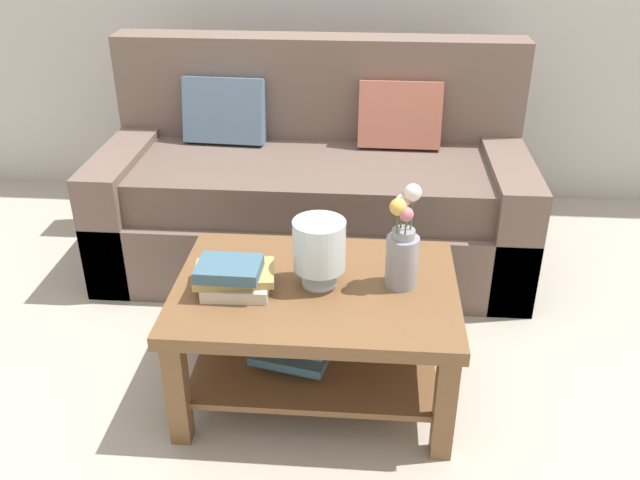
{
  "coord_description": "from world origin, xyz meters",
  "views": [
    {
      "loc": [
        0.18,
        -2.33,
        1.75
      ],
      "look_at": [
        0.0,
        -0.13,
        0.57
      ],
      "focal_mm": 38.35,
      "sensor_mm": 36.0,
      "label": 1
    }
  ],
  "objects_px": {
    "glass_hurricane_vase": "(319,247)",
    "flower_pitcher": "(403,246)",
    "book_stack_main": "(234,276)",
    "couch": "(314,190)",
    "coffee_table": "(315,317)"
  },
  "relations": [
    {
      "from": "glass_hurricane_vase",
      "to": "flower_pitcher",
      "type": "xyz_separation_m",
      "value": [
        0.29,
        0.02,
        0.01
      ]
    },
    {
      "from": "couch",
      "to": "book_stack_main",
      "type": "bearing_deg",
      "value": -99.53
    },
    {
      "from": "couch",
      "to": "glass_hurricane_vase",
      "type": "distance_m",
      "value": 1.08
    },
    {
      "from": "coffee_table",
      "to": "glass_hurricane_vase",
      "type": "xyz_separation_m",
      "value": [
        0.02,
        0.01,
        0.29
      ]
    },
    {
      "from": "book_stack_main",
      "to": "flower_pitcher",
      "type": "height_order",
      "value": "flower_pitcher"
    },
    {
      "from": "glass_hurricane_vase",
      "to": "flower_pitcher",
      "type": "relative_size",
      "value": 0.64
    },
    {
      "from": "book_stack_main",
      "to": "flower_pitcher",
      "type": "bearing_deg",
      "value": 7.98
    },
    {
      "from": "coffee_table",
      "to": "glass_hurricane_vase",
      "type": "relative_size",
      "value": 4.07
    },
    {
      "from": "coffee_table",
      "to": "book_stack_main",
      "type": "bearing_deg",
      "value": -168.54
    },
    {
      "from": "couch",
      "to": "glass_hurricane_vase",
      "type": "height_order",
      "value": "couch"
    },
    {
      "from": "glass_hurricane_vase",
      "to": "book_stack_main",
      "type": "bearing_deg",
      "value": -167.41
    },
    {
      "from": "glass_hurricane_vase",
      "to": "couch",
      "type": "bearing_deg",
      "value": 95.86
    },
    {
      "from": "flower_pitcher",
      "to": "book_stack_main",
      "type": "bearing_deg",
      "value": -172.02
    },
    {
      "from": "couch",
      "to": "coffee_table",
      "type": "height_order",
      "value": "couch"
    },
    {
      "from": "book_stack_main",
      "to": "glass_hurricane_vase",
      "type": "height_order",
      "value": "glass_hurricane_vase"
    }
  ]
}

